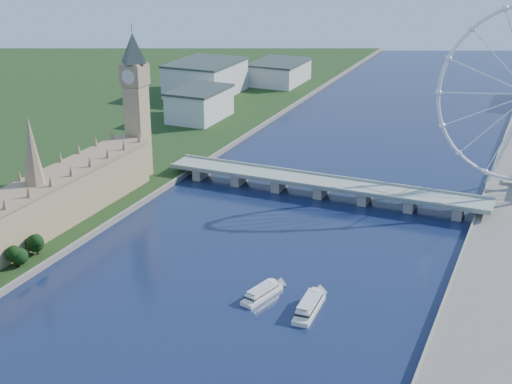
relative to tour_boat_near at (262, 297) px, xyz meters
The scene contains 6 objects.
parliament_range 147.06m from the tour_boat_near, behind, with size 24.00×200.00×70.00m.
big_ben 200.83m from the tour_boat_near, 140.05° to the left, with size 20.02×20.02×110.00m.
westminster_bridge 144.85m from the tour_boat_near, 96.85° to the left, with size 220.00×22.00×9.50m.
city_skyline 404.70m from the tour_boat_near, 86.88° to the left, with size 505.00×280.00×32.00m.
tour_boat_near is the anchor object (origin of this frame).
tour_boat_far 25.94m from the tour_boat_near, ahead, with size 8.42×32.79×7.27m, color silver, non-canonical shape.
Camera 1 is at (136.66, -126.78, 173.52)m, focal length 50.00 mm.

